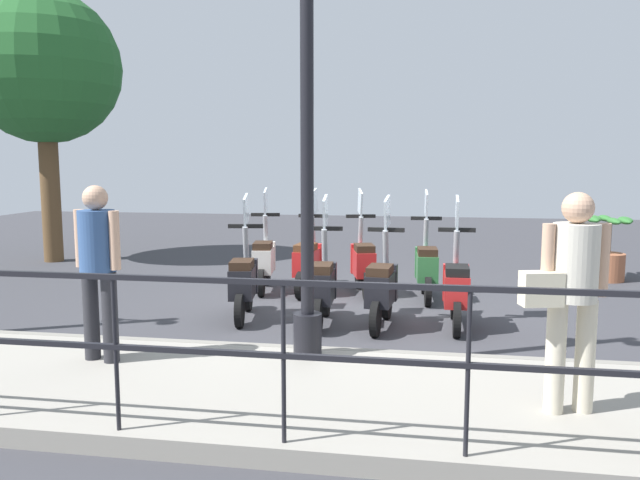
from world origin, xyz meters
The scene contains 16 objects.
ground_plane centered at (0.00, 0.00, 0.00)m, with size 28.00×28.00×0.00m, color #38383D.
promenade_walkway centered at (-3.15, 0.00, 0.07)m, with size 2.20×20.00×0.15m.
fence_railing centered at (-4.20, 0.00, 0.89)m, with size 0.04×16.03×1.07m.
lamp_post_near centered at (-2.40, 0.18, 1.97)m, with size 0.26×0.90×4.13m.
pedestrian_with_bag centered at (-3.38, -1.90, 1.08)m, with size 0.40×0.63×1.59m.
pedestrian_distant centered at (-2.84, 2.00, 1.08)m, with size 0.39×0.48×1.59m.
tree_large centered at (3.07, 6.25, 3.66)m, with size 2.85×2.85×5.12m.
potted_palm centered at (2.76, -3.83, 0.45)m, with size 1.06×0.66×1.05m.
scooter_near_0 centered at (-0.63, -1.25, 0.48)m, with size 1.23×0.44×1.54m.
scooter_near_1 centered at (-0.75, -0.39, 0.48)m, with size 1.23×0.44×1.54m.
scooter_near_2 centered at (-0.74, 0.32, 0.48)m, with size 1.23×0.44×1.54m.
scooter_near_3 centered at (-0.63, 1.32, 0.48)m, with size 1.23×0.46×1.54m.
scooter_far_0 centered at (0.82, -0.91, 0.48)m, with size 1.23×0.44×1.54m.
scooter_far_1 centered at (1.02, 0.00, 0.48)m, with size 1.21×0.51×1.54m.
scooter_far_2 centered at (0.95, 0.80, 0.48)m, with size 1.23×0.44×1.54m.
scooter_far_3 centered at (1.03, 1.49, 0.48)m, with size 1.23×0.46×1.54m.
Camera 1 is at (-7.93, -0.86, 1.96)m, focal length 35.00 mm.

